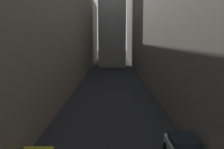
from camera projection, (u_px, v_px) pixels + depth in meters
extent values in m
plane|color=black|center=(112.00, 88.00, 37.93)|extent=(264.00, 264.00, 0.00)
cube|color=#756B5B|center=(34.00, 25.00, 38.58)|extent=(13.28, 108.00, 19.08)
cube|color=#60594F|center=(189.00, 15.00, 38.37)|extent=(12.91, 108.00, 22.28)
cube|color=black|center=(184.00, 141.00, 15.13)|extent=(1.56, 2.16, 0.51)
cylinder|color=black|center=(166.00, 147.00, 16.41)|extent=(0.22, 0.61, 0.61)
cylinder|color=black|center=(191.00, 147.00, 16.41)|extent=(0.22, 0.61, 0.61)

